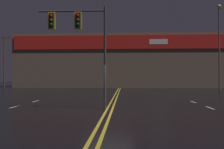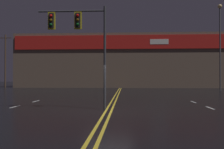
% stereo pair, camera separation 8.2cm
% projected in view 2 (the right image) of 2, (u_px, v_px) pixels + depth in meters
% --- Properties ---
extents(ground_plane, '(200.00, 200.00, 0.00)m').
position_uv_depth(ground_plane, '(108.00, 111.00, 13.19)').
color(ground_plane, black).
extents(road_markings, '(17.48, 60.00, 0.01)m').
position_uv_depth(road_markings, '(135.00, 118.00, 10.90)').
color(road_markings, gold).
rests_on(road_markings, ground).
extents(traffic_signal_median, '(3.88, 0.36, 5.82)m').
position_uv_depth(traffic_signal_median, '(78.00, 31.00, 14.13)').
color(traffic_signal_median, '#38383D').
rests_on(traffic_signal_median, ground).
extents(streetlight_near_right, '(0.56, 0.56, 12.01)m').
position_uv_depth(streetlight_near_right, '(220.00, 37.00, 34.56)').
color(streetlight_near_right, '#59595E').
rests_on(streetlight_near_right, ground).
extents(building_backdrop, '(38.74, 10.23, 9.79)m').
position_uv_depth(building_backdrop, '(121.00, 62.00, 48.86)').
color(building_backdrop, brown).
rests_on(building_backdrop, ground).
extents(utility_pole_row, '(44.47, 0.26, 11.20)m').
position_uv_depth(utility_pole_row, '(131.00, 57.00, 43.91)').
color(utility_pole_row, '#4C3828').
rests_on(utility_pole_row, ground).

